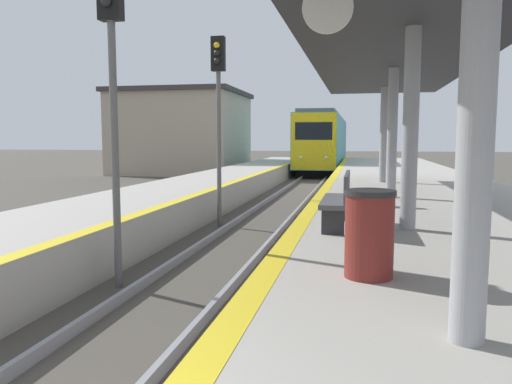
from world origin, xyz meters
TOP-DOWN VIEW (x-y plane):
  - train at (0.00, 37.47)m, footprint 2.70×19.18m
  - signal_near at (-1.12, 6.02)m, footprint 0.36×0.31m
  - signal_mid at (-1.09, 11.83)m, footprint 0.36×0.31m
  - station_canopy at (3.44, 9.61)m, footprint 3.92×18.76m
  - trash_bin at (2.76, 4.20)m, footprint 0.55×0.55m
  - bench at (2.32, 7.28)m, footprint 0.44×1.79m
  - station_building at (-9.61, 32.35)m, footprint 8.55×8.17m

SIDE VIEW (x-z plane):
  - trash_bin at x=2.76m, z-range 0.90..1.84m
  - bench at x=2.32m, z-range 0.92..1.84m
  - train at x=0.00m, z-range 0.04..4.24m
  - station_building at x=-9.61m, z-range 0.01..5.73m
  - signal_near at x=-1.12m, z-range 0.98..6.06m
  - signal_mid at x=-1.09m, z-range 0.98..6.06m
  - station_canopy at x=3.44m, z-range 2.43..5.89m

